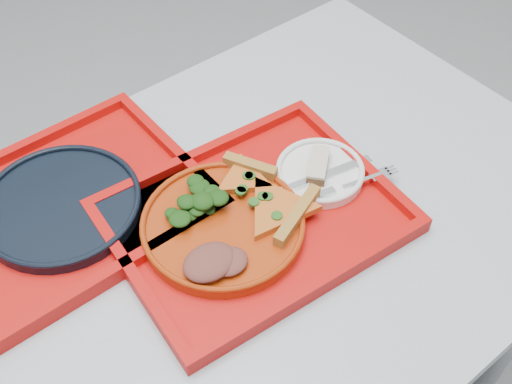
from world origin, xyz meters
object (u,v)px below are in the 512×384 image
(navy_plate, at_px, (61,206))
(dessert_bar, at_px, (318,165))
(dinner_plate, at_px, (223,227))
(tray_main, at_px, (254,219))
(tray_far, at_px, (63,212))

(navy_plate, distance_m, dessert_bar, 0.43)
(dinner_plate, relative_size, navy_plate, 1.00)
(dinner_plate, distance_m, dessert_bar, 0.20)
(dinner_plate, bearing_deg, tray_main, -10.30)
(tray_far, bearing_deg, dinner_plate, -47.96)
(tray_far, distance_m, dinner_plate, 0.27)
(dessert_bar, bearing_deg, navy_plate, 111.64)
(dinner_plate, distance_m, navy_plate, 0.27)
(tray_main, xyz_separation_m, navy_plate, (-0.24, 0.21, 0.01))
(tray_main, distance_m, tray_far, 0.32)
(tray_main, bearing_deg, dessert_bar, 6.53)
(dinner_plate, bearing_deg, navy_plate, 132.07)
(tray_main, height_order, dinner_plate, dinner_plate)
(tray_main, bearing_deg, dinner_plate, 174.50)
(dinner_plate, relative_size, dessert_bar, 3.32)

